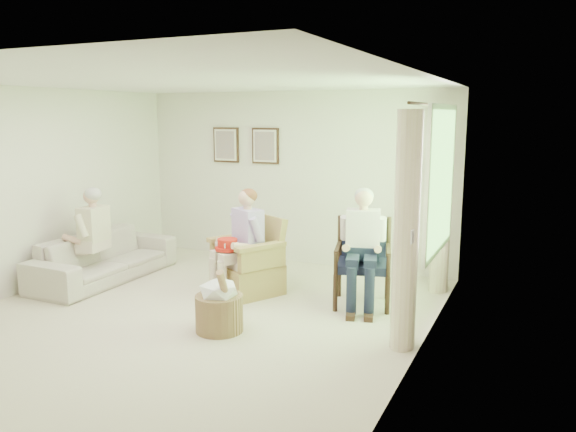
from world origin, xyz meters
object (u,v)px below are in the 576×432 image
Objects in this scene: red_hat at (227,245)px; hatbox at (219,305)px; wicker_armchair at (249,269)px; person_sofa at (89,231)px; sofa at (105,257)px; wood_armchair at (365,259)px; person_wicker at (243,236)px; person_dark at (361,240)px.

red_hat is 0.42× the size of hatbox.
wicker_armchair is 0.76× the size of person_sofa.
sofa is (-2.08, -0.34, 0.01)m from wicker_armchair.
wicker_armchair is at bearing 173.51° from wood_armchair.
hatbox is (2.44, -0.96, -0.03)m from sofa.
sofa is 0.49m from person_sofa.
person_wicker is at bearing -61.84° from wicker_armchair.
sofa is 3.61m from person_dark.
person_dark is 1.88× the size of hatbox.
person_wicker is at bearing 55.37° from red_hat.
wood_armchair is 1.36× the size of hatbox.
wood_armchair is at bearing 18.46° from red_hat.
wicker_armchair is at bearing 98.37° from person_sofa.
person_wicker reaches higher than hatbox.
sofa is at bearing 171.19° from person_dark.
person_wicker is at bearing 178.38° from wood_armchair.
person_dark reaches higher than sofa.
person_sofa reaches higher than sofa.
red_hat reaches higher than hatbox.
person_dark is (1.47, 0.06, 0.51)m from wicker_armchair.
hatbox is (0.36, -1.17, -0.48)m from person_wicker.
person_dark is at bearing -83.66° from sofa.
person_wicker is 1.48m from person_dark.
hatbox is at bearing -141.25° from wood_armchair.
hatbox is at bearing -111.46° from sofa.
person_sofa is (-2.08, -0.46, -0.03)m from person_wicker.
wicker_armchair is 0.97× the size of wood_armchair.
sofa is 7.03× the size of red_hat.
person_wicker is at bearing -84.33° from sofa.
wicker_armchair is 0.45× the size of sofa.
person_wicker is 0.23m from red_hat.
wicker_armchair is at bearing 167.11° from person_dark.
hatbox is at bearing -46.26° from wicker_armchair.
hatbox is (-1.11, -1.35, -0.53)m from person_dark.
wicker_armchair is 0.47m from person_wicker.
wicker_armchair is 0.49m from red_hat.
person_wicker reaches higher than wood_armchair.
person_dark is 3.61m from person_sofa.
person_wicker is (2.08, 0.21, 0.45)m from sofa.
hatbox is (2.44, -0.70, -0.45)m from person_sofa.
person_wicker is at bearing 95.01° from person_sofa.
wood_armchair is 0.72× the size of person_dark.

